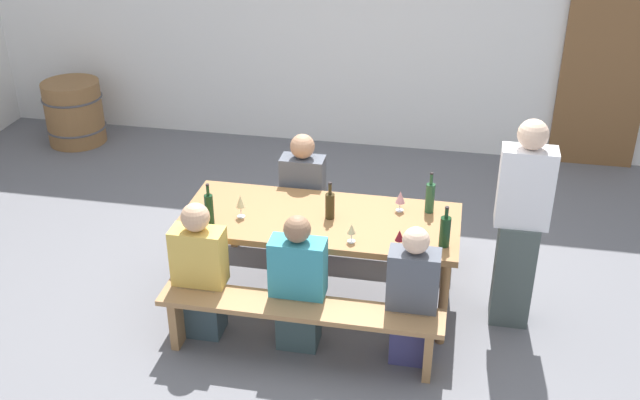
# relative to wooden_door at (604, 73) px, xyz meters

# --- Properties ---
(ground_plane) EXTENTS (24.00, 24.00, 0.00)m
(ground_plane) POSITION_rel_wooden_door_xyz_m (-2.44, -3.11, -1.05)
(ground_plane) COLOR slate
(back_wall) EXTENTS (14.00, 0.20, 3.20)m
(back_wall) POSITION_rel_wooden_door_xyz_m (-2.44, 0.14, 0.55)
(back_wall) COLOR white
(back_wall) RESTS_ON ground
(wooden_door) EXTENTS (0.90, 0.06, 2.10)m
(wooden_door) POSITION_rel_wooden_door_xyz_m (0.00, 0.00, 0.00)
(wooden_door) COLOR brown
(wooden_door) RESTS_ON ground
(tasting_table) EXTENTS (2.13, 0.89, 0.75)m
(tasting_table) POSITION_rel_wooden_door_xyz_m (-2.44, -3.11, -0.37)
(tasting_table) COLOR olive
(tasting_table) RESTS_ON ground
(bench_near) EXTENTS (2.03, 0.30, 0.45)m
(bench_near) POSITION_rel_wooden_door_xyz_m (-2.44, -3.86, -0.69)
(bench_near) COLOR #9E7247
(bench_near) RESTS_ON ground
(bench_far) EXTENTS (2.03, 0.30, 0.45)m
(bench_far) POSITION_rel_wooden_door_xyz_m (-2.44, -2.37, -0.69)
(bench_far) COLOR #9E7247
(bench_far) RESTS_ON ground
(wine_bottle_0) EXTENTS (0.08, 0.08, 0.32)m
(wine_bottle_0) POSITION_rel_wooden_door_xyz_m (-1.49, -3.35, -0.18)
(wine_bottle_0) COLOR #143319
(wine_bottle_0) RESTS_ON tasting_table
(wine_bottle_1) EXTENTS (0.07, 0.07, 0.34)m
(wine_bottle_1) POSITION_rel_wooden_door_xyz_m (-3.24, -3.37, -0.17)
(wine_bottle_1) COLOR #143319
(wine_bottle_1) RESTS_ON tasting_table
(wine_bottle_2) EXTENTS (0.07, 0.07, 0.34)m
(wine_bottle_2) POSITION_rel_wooden_door_xyz_m (-1.63, -2.86, -0.17)
(wine_bottle_2) COLOR #234C2D
(wine_bottle_2) RESTS_ON tasting_table
(wine_bottle_3) EXTENTS (0.07, 0.07, 0.30)m
(wine_bottle_3) POSITION_rel_wooden_door_xyz_m (-2.37, -3.11, -0.19)
(wine_bottle_3) COLOR #332814
(wine_bottle_3) RESTS_ON tasting_table
(wine_glass_0) EXTENTS (0.07, 0.07, 0.17)m
(wine_glass_0) POSITION_rel_wooden_door_xyz_m (-1.85, -2.89, -0.18)
(wine_glass_0) COLOR silver
(wine_glass_0) RESTS_ON tasting_table
(wine_glass_1) EXTENTS (0.06, 0.06, 0.15)m
(wine_glass_1) POSITION_rel_wooden_door_xyz_m (-2.15, -3.43, -0.20)
(wine_glass_1) COLOR silver
(wine_glass_1) RESTS_ON tasting_table
(wine_glass_2) EXTENTS (0.06, 0.06, 0.17)m
(wine_glass_2) POSITION_rel_wooden_door_xyz_m (-1.80, -3.49, -0.18)
(wine_glass_2) COLOR silver
(wine_glass_2) RESTS_ON tasting_table
(wine_glass_3) EXTENTS (0.07, 0.07, 0.18)m
(wine_glass_3) POSITION_rel_wooden_door_xyz_m (-3.04, -3.22, -0.17)
(wine_glass_3) COLOR silver
(wine_glass_3) RESTS_ON tasting_table
(seated_guest_near_0) EXTENTS (0.39, 0.24, 1.10)m
(seated_guest_near_0) POSITION_rel_wooden_door_xyz_m (-3.22, -3.71, -0.53)
(seated_guest_near_0) COLOR #35474F
(seated_guest_near_0) RESTS_ON ground
(seated_guest_near_1) EXTENTS (0.40, 0.24, 1.07)m
(seated_guest_near_1) POSITION_rel_wooden_door_xyz_m (-2.49, -3.71, -0.55)
(seated_guest_near_1) COLOR #36494B
(seated_guest_near_1) RESTS_ON ground
(seated_guest_near_2) EXTENTS (0.35, 0.24, 1.07)m
(seated_guest_near_2) POSITION_rel_wooden_door_xyz_m (-1.67, -3.71, -0.54)
(seated_guest_near_2) COLOR #3D3C70
(seated_guest_near_2) RESTS_ON ground
(seated_guest_far_0) EXTENTS (0.37, 0.24, 1.17)m
(seated_guest_far_0) POSITION_rel_wooden_door_xyz_m (-2.71, -2.52, -0.49)
(seated_guest_far_0) COLOR #4A3063
(seated_guest_far_0) RESTS_ON ground
(standing_host) EXTENTS (0.38, 0.24, 1.66)m
(standing_host) POSITION_rel_wooden_door_xyz_m (-0.96, -3.11, -0.24)
(standing_host) COLOR #44504D
(standing_host) RESTS_ON ground
(wine_barrel) EXTENTS (0.69, 0.69, 0.74)m
(wine_barrel) POSITION_rel_wooden_door_xyz_m (-5.88, -0.53, -0.68)
(wine_barrel) COLOR olive
(wine_barrel) RESTS_ON ground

